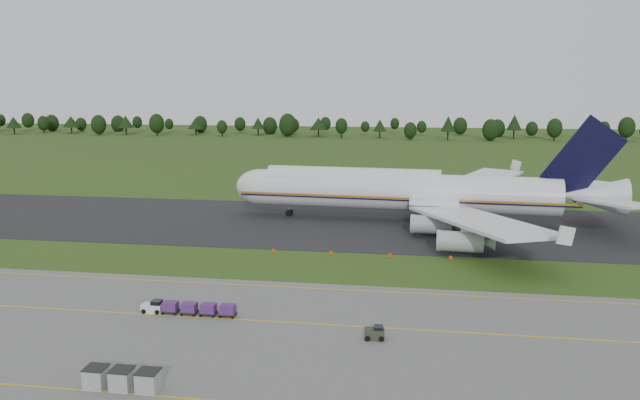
% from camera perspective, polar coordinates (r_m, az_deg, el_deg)
% --- Properties ---
extents(ground, '(600.00, 600.00, 0.00)m').
position_cam_1_polar(ground, '(91.80, -2.24, -6.00)').
color(ground, '#2B4715').
rests_on(ground, ground).
extents(apron, '(300.00, 52.00, 0.06)m').
position_cam_1_polar(apron, '(60.90, -8.50, -14.99)').
color(apron, '#61615D').
rests_on(apron, ground).
extents(taxiway, '(300.00, 40.00, 0.08)m').
position_cam_1_polar(taxiway, '(118.51, 0.31, -2.16)').
color(taxiway, black).
rests_on(taxiway, ground).
extents(apron_markings, '(300.00, 30.20, 0.01)m').
position_cam_1_polar(apron_markings, '(67.02, -6.70, -12.44)').
color(apron_markings, gold).
rests_on(apron_markings, apron).
extents(tree_line, '(531.56, 23.10, 11.87)m').
position_cam_1_polar(tree_line, '(307.13, 5.92, 6.79)').
color(tree_line, black).
rests_on(tree_line, ground).
extents(aircraft, '(74.26, 72.31, 20.86)m').
position_cam_1_polar(aircraft, '(120.49, 8.31, 0.81)').
color(aircraft, silver).
rests_on(aircraft, ground).
extents(baggage_train, '(11.16, 1.43, 1.37)m').
position_cam_1_polar(baggage_train, '(74.35, -12.05, -9.64)').
color(baggage_train, silver).
rests_on(baggage_train, apron).
extents(utility_cart, '(2.15, 1.43, 1.13)m').
position_cam_1_polar(utility_cart, '(66.43, 5.00, -12.11)').
color(utility_cart, '#2E3223').
rests_on(utility_cart, apron).
extents(uld_row, '(6.68, 1.88, 1.85)m').
position_cam_1_polar(uld_row, '(58.81, -17.64, -15.32)').
color(uld_row, '#9B9B9B').
rests_on(uld_row, apron).
extents(edge_markers, '(27.90, 0.30, 0.60)m').
position_cam_1_polar(edge_markers, '(96.73, 3.69, -4.98)').
color(edge_markers, '#DC4206').
rests_on(edge_markers, ground).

